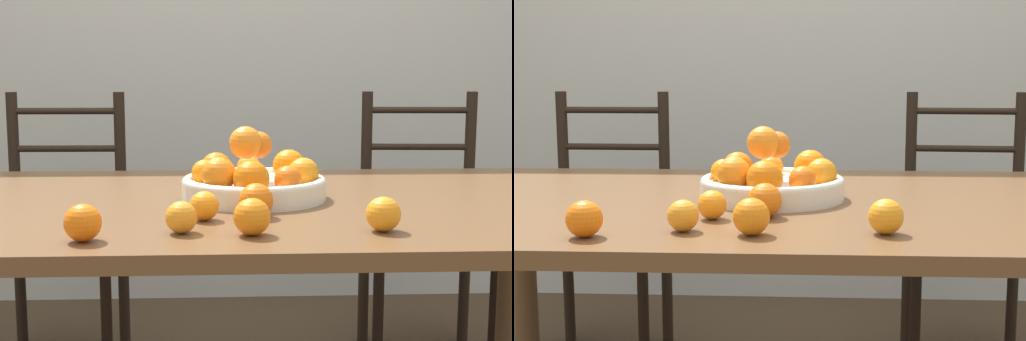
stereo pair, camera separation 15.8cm
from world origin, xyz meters
TOP-DOWN VIEW (x-y plane):
  - wall_back at (0.00, 1.52)m, footprint 8.00×0.06m
  - dining_table at (0.00, 0.00)m, footprint 1.75×1.01m
  - fruit_bowl at (-0.01, 0.01)m, footprint 0.34×0.34m
  - orange_loose_0 at (0.22, -0.35)m, footprint 0.07×0.07m
  - orange_loose_1 at (-0.12, -0.23)m, footprint 0.06×0.06m
  - orange_loose_2 at (-0.16, -0.34)m, footprint 0.06×0.06m
  - orange_loose_3 at (-0.02, -0.20)m, footprint 0.07×0.07m
  - orange_loose_4 at (-0.03, -0.37)m, footprint 0.07×0.07m
  - orange_loose_5 at (-0.34, -0.40)m, footprint 0.07×0.07m
  - chair_left at (-0.65, 0.78)m, footprint 0.43×0.41m
  - chair_right at (0.63, 0.78)m, footprint 0.45×0.43m

SIDE VIEW (x-z plane):
  - chair_left at x=-0.65m, z-range 0.00..0.95m
  - chair_right at x=0.63m, z-range 0.00..0.95m
  - dining_table at x=0.00m, z-range 0.28..1.01m
  - orange_loose_1 at x=-0.12m, z-range 0.73..0.79m
  - orange_loose_2 at x=-0.16m, z-range 0.73..0.79m
  - orange_loose_0 at x=0.22m, z-range 0.73..0.79m
  - orange_loose_5 at x=-0.34m, z-range 0.73..0.79m
  - orange_loose_4 at x=-0.03m, z-range 0.73..0.80m
  - orange_loose_3 at x=-0.02m, z-range 0.73..0.80m
  - fruit_bowl at x=-0.01m, z-range 0.69..0.86m
  - wall_back at x=0.00m, z-range 0.00..2.60m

